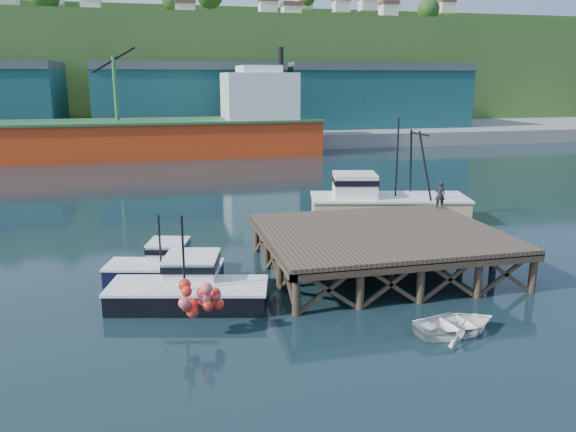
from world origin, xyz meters
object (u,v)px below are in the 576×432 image
object	(u,v)px
boat_black	(189,287)
trawler	(385,201)
dockworker	(440,195)
dinghy	(456,324)
boat_navy	(166,266)

from	to	relation	value
boat_black	trawler	distance (m)	18.41
boat_black	dockworker	distance (m)	16.80
boat_black	trawler	world-z (taller)	trawler
dockworker	boat_black	bearing A→B (deg)	41.03
trawler	dockworker	world-z (taller)	trawler
boat_black	dinghy	bearing A→B (deg)	-15.09
boat_navy	trawler	xyz separation A→B (m)	(15.16, 8.31, 0.77)
boat_navy	boat_black	xyz separation A→B (m)	(0.95, -3.36, 0.07)
dinghy	dockworker	size ratio (longest dim) A/B	2.12
boat_black	dockworker	world-z (taller)	boat_black
dockworker	trawler	bearing A→B (deg)	-58.78
dinghy	trawler	bearing A→B (deg)	-21.69
boat_navy	dinghy	world-z (taller)	boat_navy
boat_black	dockworker	bearing A→B (deg)	35.71
boat_navy	dinghy	bearing A→B (deg)	-23.61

